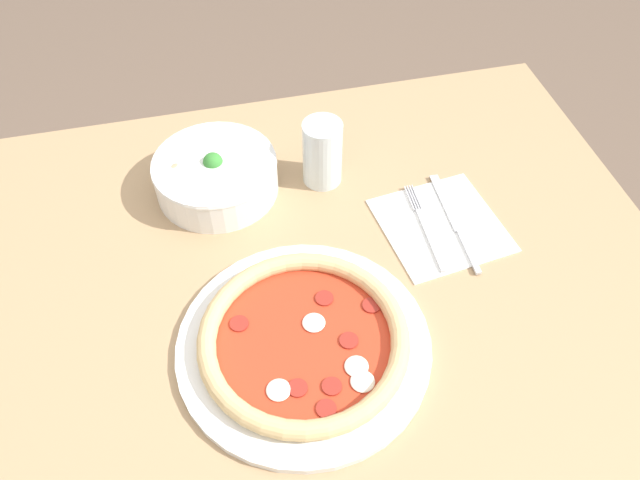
{
  "coord_description": "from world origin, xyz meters",
  "views": [
    {
      "loc": [
        -0.12,
        -0.53,
        1.52
      ],
      "look_at": [
        0.02,
        0.06,
        0.8
      ],
      "focal_mm": 35.0,
      "sensor_mm": 36.0,
      "label": 1
    }
  ],
  "objects_px": {
    "pizza": "(304,341)",
    "knife": "(457,226)",
    "bowl": "(216,174)",
    "fork": "(425,227)",
    "glass": "(322,153)"
  },
  "relations": [
    {
      "from": "fork",
      "to": "knife",
      "type": "bearing_deg",
      "value": -96.71
    },
    {
      "from": "bowl",
      "to": "glass",
      "type": "relative_size",
      "value": 1.76
    },
    {
      "from": "bowl",
      "to": "knife",
      "type": "relative_size",
      "value": 0.95
    },
    {
      "from": "pizza",
      "to": "bowl",
      "type": "distance_m",
      "value": 0.34
    },
    {
      "from": "pizza",
      "to": "bowl",
      "type": "bearing_deg",
      "value": 102.72
    },
    {
      "from": "pizza",
      "to": "fork",
      "type": "relative_size",
      "value": 1.89
    },
    {
      "from": "bowl",
      "to": "glass",
      "type": "xyz_separation_m",
      "value": [
        0.18,
        -0.01,
        0.02
      ]
    },
    {
      "from": "bowl",
      "to": "fork",
      "type": "bearing_deg",
      "value": -28.38
    },
    {
      "from": "bowl",
      "to": "knife",
      "type": "height_order",
      "value": "bowl"
    },
    {
      "from": "pizza",
      "to": "glass",
      "type": "bearing_deg",
      "value": 72.27
    },
    {
      "from": "bowl",
      "to": "knife",
      "type": "xyz_separation_m",
      "value": [
        0.36,
        -0.17,
        -0.03
      ]
    },
    {
      "from": "bowl",
      "to": "fork",
      "type": "relative_size",
      "value": 1.11
    },
    {
      "from": "pizza",
      "to": "knife",
      "type": "distance_m",
      "value": 0.32
    },
    {
      "from": "pizza",
      "to": "knife",
      "type": "bearing_deg",
      "value": 29.15
    },
    {
      "from": "fork",
      "to": "glass",
      "type": "xyz_separation_m",
      "value": [
        -0.13,
        0.15,
        0.05
      ]
    }
  ]
}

